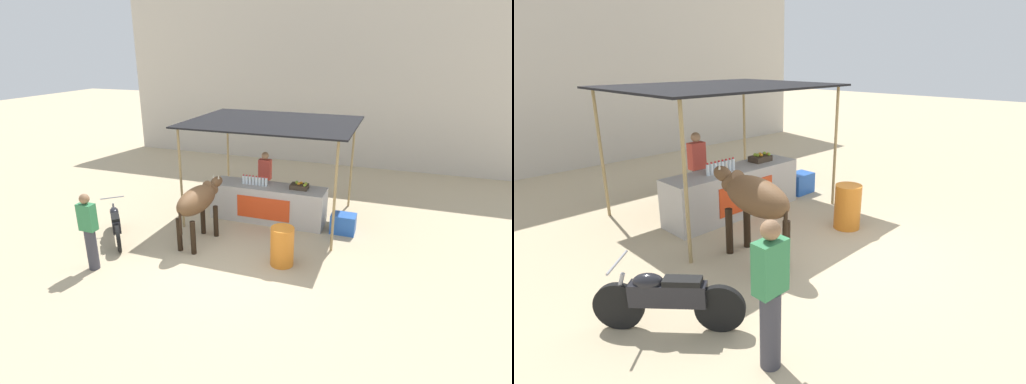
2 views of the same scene
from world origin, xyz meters
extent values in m
plane|color=tan|center=(0.00, 0.00, 0.00)|extent=(60.00, 60.00, 0.00)
cube|color=beige|center=(0.00, 8.41, 3.22)|extent=(16.00, 0.50, 6.43)
cube|color=#B2ADA8|center=(0.00, 2.20, 0.48)|extent=(3.00, 0.80, 0.96)
cube|color=red|center=(0.00, 1.79, 0.48)|extent=(1.40, 0.02, 0.58)
cube|color=black|center=(0.00, 2.50, 2.57)|extent=(4.20, 3.20, 0.04)
cylinder|color=#997F51|center=(-1.89, 1.06, 1.28)|extent=(0.06, 0.06, 2.57)
cylinder|color=#997F51|center=(1.89, 1.06, 1.28)|extent=(0.06, 0.06, 2.57)
cylinder|color=#997F51|center=(-1.89, 3.94, 1.28)|extent=(0.06, 0.06, 2.57)
cylinder|color=#997F51|center=(1.89, 3.94, 1.28)|extent=(0.06, 0.06, 2.57)
cylinder|color=silver|center=(-0.67, 2.15, 1.07)|extent=(0.07, 0.07, 0.22)
cylinder|color=red|center=(-0.67, 2.15, 1.19)|extent=(0.04, 0.04, 0.03)
cylinder|color=silver|center=(-0.58, 2.15, 1.07)|extent=(0.07, 0.07, 0.22)
cylinder|color=red|center=(-0.58, 2.15, 1.19)|extent=(0.04, 0.04, 0.03)
cylinder|color=silver|center=(-0.48, 2.15, 1.07)|extent=(0.07, 0.07, 0.22)
cylinder|color=red|center=(-0.48, 2.15, 1.19)|extent=(0.04, 0.04, 0.03)
cylinder|color=silver|center=(-0.40, 2.15, 1.07)|extent=(0.07, 0.07, 0.22)
cylinder|color=red|center=(-0.40, 2.15, 1.19)|extent=(0.04, 0.04, 0.03)
cylinder|color=silver|center=(-0.30, 2.15, 1.07)|extent=(0.07, 0.07, 0.22)
cylinder|color=red|center=(-0.30, 2.15, 1.19)|extent=(0.04, 0.04, 0.03)
cylinder|color=silver|center=(-0.21, 2.15, 1.07)|extent=(0.07, 0.07, 0.22)
cylinder|color=red|center=(-0.21, 2.15, 1.19)|extent=(0.04, 0.04, 0.03)
cylinder|color=silver|center=(-0.12, 2.15, 1.07)|extent=(0.07, 0.07, 0.22)
cylinder|color=red|center=(-0.12, 2.15, 1.19)|extent=(0.04, 0.04, 0.03)
cylinder|color=silver|center=(-0.03, 2.15, 1.07)|extent=(0.07, 0.07, 0.22)
cylinder|color=red|center=(-0.03, 2.15, 1.19)|extent=(0.04, 0.04, 0.03)
cube|color=#3F3326|center=(0.82, 2.25, 1.02)|extent=(0.44, 0.32, 0.12)
sphere|color=orange|center=(0.81, 2.21, 1.11)|extent=(0.08, 0.08, 0.08)
sphere|color=#8CB22D|center=(0.98, 2.15, 1.11)|extent=(0.08, 0.08, 0.08)
sphere|color=#8CB22D|center=(0.73, 2.32, 1.11)|extent=(0.08, 0.08, 0.08)
sphere|color=#8CB22D|center=(0.98, 2.28, 1.11)|extent=(0.08, 0.08, 0.08)
sphere|color=orange|center=(0.85, 2.30, 1.11)|extent=(0.08, 0.08, 0.08)
sphere|color=orange|center=(0.98, 2.17, 1.11)|extent=(0.08, 0.08, 0.08)
sphere|color=#8CB22D|center=(0.75, 2.26, 1.11)|extent=(0.08, 0.08, 0.08)
sphere|color=#8CB22D|center=(0.73, 2.32, 1.11)|extent=(0.08, 0.08, 0.08)
cylinder|color=#383842|center=(-0.34, 2.95, 0.44)|extent=(0.22, 0.22, 0.88)
cube|color=#BF3F33|center=(-0.34, 2.95, 1.16)|extent=(0.34, 0.20, 0.56)
sphere|color=#A87A56|center=(-0.34, 2.95, 1.55)|extent=(0.20, 0.20, 0.20)
cube|color=blue|center=(1.99, 2.10, 0.24)|extent=(0.60, 0.44, 0.48)
cylinder|color=orange|center=(1.01, 0.10, 0.42)|extent=(0.50, 0.50, 0.84)
ellipsoid|color=brown|center=(-1.10, 0.37, 1.08)|extent=(0.64, 1.44, 0.60)
cylinder|color=black|center=(-1.24, 0.88, 0.39)|extent=(0.12, 0.12, 0.78)
cylinder|color=black|center=(-0.87, 0.85, 0.39)|extent=(0.12, 0.12, 0.78)
cylinder|color=black|center=(-1.32, -0.10, 0.39)|extent=(0.12, 0.12, 0.78)
cylinder|color=black|center=(-0.96, -0.13, 0.39)|extent=(0.12, 0.12, 0.78)
cylinder|color=brown|center=(-1.05, 0.97, 1.19)|extent=(0.28, 0.47, 0.41)
ellipsoid|color=brown|center=(-1.02, 1.27, 1.25)|extent=(0.26, 0.46, 0.26)
cone|color=beige|center=(-1.09, 1.25, 1.39)|extent=(0.05, 0.05, 0.10)
cone|color=beige|center=(-0.95, 1.24, 1.39)|extent=(0.05, 0.05, 0.10)
cylinder|color=black|center=(-1.16, -0.29, 0.81)|extent=(0.06, 0.06, 0.60)
cylinder|color=black|center=(-3.41, 0.31, 0.30)|extent=(0.46, 0.50, 0.60)
cylinder|color=black|center=(-2.61, -0.58, 0.30)|extent=(0.46, 0.50, 0.60)
cube|color=black|center=(-3.01, -0.14, 0.48)|extent=(0.74, 0.79, 0.28)
ellipsoid|color=black|center=(-3.16, 0.03, 0.64)|extent=(0.39, 0.40, 0.20)
cube|color=black|center=(-2.89, -0.27, 0.64)|extent=(0.43, 0.45, 0.10)
cylinder|color=#99999E|center=(-3.38, 0.27, 0.88)|extent=(0.43, 0.39, 0.03)
cylinder|color=#99999E|center=(-3.40, 0.29, 0.50)|extent=(0.17, 0.18, 0.49)
cylinder|color=#383842|center=(-2.60, -1.40, 0.44)|extent=(0.22, 0.22, 0.88)
cube|color=#337F4C|center=(-2.60, -1.40, 1.16)|extent=(0.34, 0.20, 0.56)
sphere|color=#8C6647|center=(-2.60, -1.40, 1.55)|extent=(0.20, 0.20, 0.20)
camera|label=1|loc=(3.04, -7.09, 4.33)|focal=28.00mm
camera|label=2|loc=(-5.05, -3.78, 3.06)|focal=28.00mm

